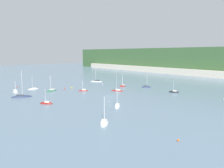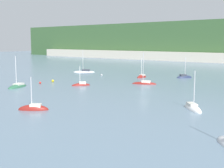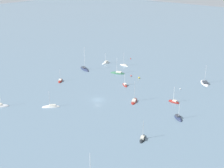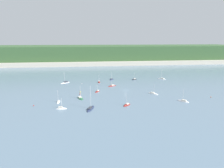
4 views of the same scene
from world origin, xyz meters
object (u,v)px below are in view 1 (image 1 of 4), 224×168
Objects in this scene: sailboat_3 at (51,91)px; mooring_buoy_4 at (64,89)px; mooring_buoy_1 at (17,87)px; sailboat_8 at (123,86)px; sailboat_11 at (104,123)px; sailboat_9 at (46,104)px; mooring_buoy_3 at (72,88)px; sailboat_5 at (83,91)px; mooring_buoy_0 at (178,140)px; sailboat_12 at (15,92)px; sailboat_0 at (22,97)px; sailboat_7 at (174,92)px; sailboat_13 at (146,87)px; sailboat_1 at (96,82)px; sailboat_6 at (117,91)px; mooring_buoy_2 at (102,84)px; sailboat_10 at (117,106)px; sailboat_2 at (33,89)px.

sailboat_3 is 14.67× the size of mooring_buoy_4.
mooring_buoy_1 is 29.34m from mooring_buoy_4.
sailboat_11 is (46.82, -50.92, 0.01)m from sailboat_8.
sailboat_9 is 8.99× the size of mooring_buoy_3.
sailboat_5 is 72.10m from mooring_buoy_0.
sailboat_12 is (-34.70, -1.25, 0.05)m from sailboat_9.
sailboat_0 is 30.71m from mooring_buoy_3.
sailboat_8 is 0.87× the size of sailboat_11.
mooring_buoy_1 is at bearing -178.42° from mooring_buoy_0.
sailboat_5 is at bearing 21.96° from sailboat_7.
mooring_buoy_4 is at bearing -33.36° from sailboat_5.
sailboat_9 is 0.87× the size of sailboat_13.
mooring_buoy_1 is 0.71× the size of mooring_buoy_3.
sailboat_0 is 19.87m from sailboat_9.
sailboat_11 reaches higher than sailboat_5.
sailboat_1 is at bearing 177.78° from sailboat_3.
sailboat_13 is at bearing 57.73° from mooring_buoy_4.
sailboat_3 is 0.95× the size of sailboat_6.
sailboat_10 is at bearing -32.30° from mooring_buoy_2.
sailboat_10 reaches higher than mooring_buoy_0.
sailboat_12 reaches higher than mooring_buoy_2.
sailboat_11 reaches higher than mooring_buoy_4.
sailboat_1 reaches higher than mooring_buoy_2.
sailboat_12 is at bearing 103.25° from sailboat_0.
sailboat_3 is 60.64m from sailboat_11.
sailboat_7 is 1.17× the size of sailboat_12.
sailboat_8 is at bearing 139.47° from sailboat_3.
sailboat_6 is 66.60m from mooring_buoy_0.
mooring_buoy_0 is (56.08, -53.96, 0.16)m from sailboat_13.
sailboat_11 is at bearing 56.23° from sailboat_3.
mooring_buoy_4 is (-11.47, -4.83, 0.20)m from sailboat_5.
mooring_buoy_3 is (7.80, 28.02, 0.25)m from sailboat_12.
sailboat_12 is at bearing -115.50° from sailboat_10.
sailboat_0 is 22.07m from sailboat_2.
mooring_buoy_4 is at bearing 169.71° from mooring_buoy_0.
sailboat_3 is at bearing 70.58° from sailboat_1.
sailboat_11 is at bearing -18.07° from mooring_buoy_4.
sailboat_11 is at bearing -63.95° from sailboat_0.
sailboat_12 reaches higher than mooring_buoy_3.
sailboat_1 reaches higher than mooring_buoy_1.
sailboat_3 is at bearing -88.08° from mooring_buoy_2.
sailboat_1 reaches higher than sailboat_8.
mooring_buoy_1 is (-24.27, -9.64, 0.19)m from sailboat_3.
sailboat_10 reaches higher than mooring_buoy_3.
sailboat_2 is at bearing -125.95° from sailboat_10.
sailboat_10 reaches higher than mooring_buoy_1.
sailboat_2 is 41.21m from mooring_buoy_2.
sailboat_9 is 50.47m from mooring_buoy_1.
sailboat_1 reaches higher than sailboat_13.
sailboat_3 is 52.95m from sailboat_13.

